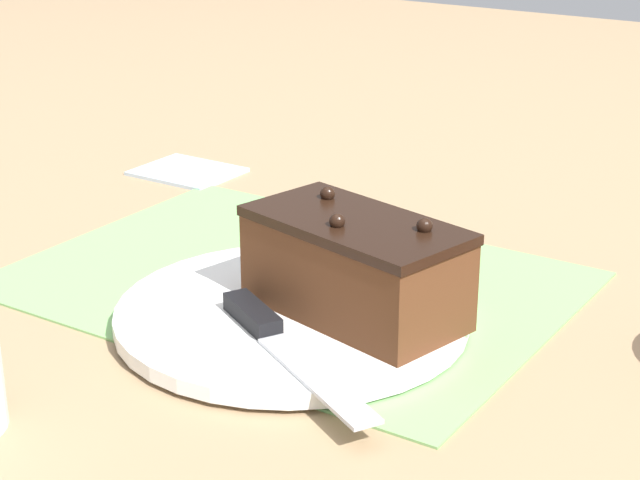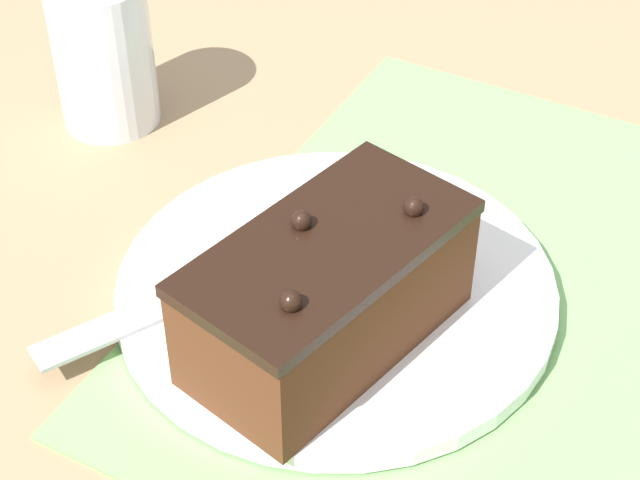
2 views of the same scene
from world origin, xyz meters
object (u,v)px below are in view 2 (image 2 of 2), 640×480
object	(u,v)px
cake_plate	(336,289)
serving_knife	(243,268)
chocolate_cake	(328,292)
drinking_glass	(104,54)

from	to	relation	value
cake_plate	serving_knife	size ratio (longest dim) A/B	1.45
chocolate_cake	cake_plate	bearing A→B (deg)	-158.45
drinking_glass	cake_plate	bearing A→B (deg)	68.18
cake_plate	chocolate_cake	distance (m)	0.07
chocolate_cake	serving_knife	bearing A→B (deg)	-108.95
cake_plate	drinking_glass	size ratio (longest dim) A/B	2.39
cake_plate	drinking_glass	distance (m)	0.27
cake_plate	chocolate_cake	xyz separation A→B (m)	(0.05, 0.02, 0.04)
serving_knife	drinking_glass	bearing A→B (deg)	-3.23
chocolate_cake	drinking_glass	bearing A→B (deg)	-118.67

